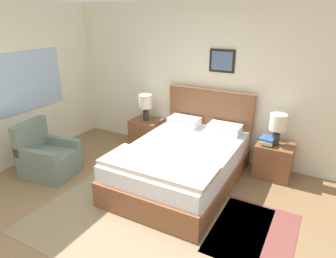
# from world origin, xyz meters

# --- Properties ---
(ground_plane) EXTENTS (16.00, 16.00, 0.00)m
(ground_plane) POSITION_xyz_m (0.00, 0.00, 0.00)
(ground_plane) COLOR olive
(wall_back) EXTENTS (7.39, 0.09, 2.60)m
(wall_back) POSITION_xyz_m (0.00, 2.74, 1.30)
(wall_back) COLOR beige
(wall_back) RESTS_ON ground_plane
(wall_left) EXTENTS (0.08, 5.11, 2.60)m
(wall_left) POSITION_xyz_m (-2.52, 1.35, 1.30)
(wall_left) COLOR beige
(wall_left) RESTS_ON ground_plane
(area_rug_main) EXTENTS (2.74, 1.97, 0.01)m
(area_rug_main) POSITION_xyz_m (0.25, 0.54, 0.00)
(area_rug_main) COLOR #897556
(area_rug_main) RESTS_ON ground_plane
(area_rug_bedside) EXTENTS (0.92, 1.19, 0.01)m
(area_rug_bedside) POSITION_xyz_m (1.47, 0.97, 0.00)
(area_rug_bedside) COLOR brown
(area_rug_bedside) RESTS_ON ground_plane
(bed) EXTENTS (1.50, 2.19, 1.21)m
(bed) POSITION_xyz_m (0.23, 1.58, 0.32)
(bed) COLOR brown
(bed) RESTS_ON ground_plane
(armchair) EXTENTS (0.84, 0.76, 0.86)m
(armchair) POSITION_xyz_m (-1.73, 0.79, 0.28)
(armchair) COLOR slate
(armchair) RESTS_ON ground_plane
(nightstand_near_window) EXTENTS (0.54, 0.48, 0.54)m
(nightstand_near_window) POSITION_xyz_m (-0.93, 2.43, 0.27)
(nightstand_near_window) COLOR brown
(nightstand_near_window) RESTS_ON ground_plane
(nightstand_by_door) EXTENTS (0.54, 0.48, 0.54)m
(nightstand_by_door) POSITION_xyz_m (1.40, 2.43, 0.27)
(nightstand_by_door) COLOR brown
(nightstand_by_door) RESTS_ON ground_plane
(table_lamp_near_window) EXTENTS (0.24, 0.24, 0.48)m
(table_lamp_near_window) POSITION_xyz_m (-0.93, 2.42, 0.87)
(table_lamp_near_window) COLOR #2D2823
(table_lamp_near_window) RESTS_ON nightstand_near_window
(table_lamp_by_door) EXTENTS (0.24, 0.24, 0.48)m
(table_lamp_by_door) POSITION_xyz_m (1.39, 2.42, 0.87)
(table_lamp_by_door) COLOR #2D2823
(table_lamp_by_door) RESTS_ON nightstand_by_door
(book_thick_bottom) EXTENTS (0.17, 0.26, 0.03)m
(book_thick_bottom) POSITION_xyz_m (1.27, 2.38, 0.55)
(book_thick_bottom) COLOR #4C7551
(book_thick_bottom) RESTS_ON nightstand_by_door
(book_hardcover_middle) EXTENTS (0.19, 0.28, 0.04)m
(book_hardcover_middle) POSITION_xyz_m (1.27, 2.38, 0.59)
(book_hardcover_middle) COLOR beige
(book_hardcover_middle) RESTS_ON book_thick_bottom
(book_novel_upper) EXTENTS (0.23, 0.26, 0.04)m
(book_novel_upper) POSITION_xyz_m (1.27, 2.38, 0.63)
(book_novel_upper) COLOR #335693
(book_novel_upper) RESTS_ON book_hardcover_middle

